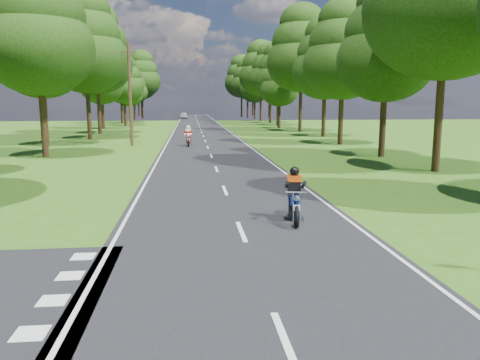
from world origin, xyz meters
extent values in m
plane|color=#2E5D15|center=(0.00, 0.00, 0.00)|extent=(160.00, 160.00, 0.00)
cube|color=black|center=(0.00, 50.00, 0.01)|extent=(7.00, 140.00, 0.02)
cube|color=silver|center=(0.00, -4.00, 0.02)|extent=(0.12, 2.00, 0.01)
cube|color=silver|center=(0.00, 2.00, 0.02)|extent=(0.12, 2.00, 0.01)
cube|color=silver|center=(0.00, 8.00, 0.02)|extent=(0.12, 2.00, 0.01)
cube|color=silver|center=(0.00, 14.00, 0.02)|extent=(0.12, 2.00, 0.01)
cube|color=silver|center=(0.00, 20.00, 0.02)|extent=(0.12, 2.00, 0.01)
cube|color=silver|center=(0.00, 26.00, 0.02)|extent=(0.12, 2.00, 0.01)
cube|color=silver|center=(0.00, 32.00, 0.02)|extent=(0.12, 2.00, 0.01)
cube|color=silver|center=(0.00, 38.00, 0.02)|extent=(0.12, 2.00, 0.01)
cube|color=silver|center=(0.00, 44.00, 0.02)|extent=(0.12, 2.00, 0.01)
cube|color=silver|center=(0.00, 50.00, 0.02)|extent=(0.12, 2.00, 0.01)
cube|color=silver|center=(0.00, 56.00, 0.02)|extent=(0.12, 2.00, 0.01)
cube|color=silver|center=(0.00, 62.00, 0.02)|extent=(0.12, 2.00, 0.01)
cube|color=silver|center=(0.00, 68.00, 0.02)|extent=(0.12, 2.00, 0.01)
cube|color=silver|center=(0.00, 74.00, 0.02)|extent=(0.12, 2.00, 0.01)
cube|color=silver|center=(0.00, 80.00, 0.02)|extent=(0.12, 2.00, 0.01)
cube|color=silver|center=(0.00, 86.00, 0.02)|extent=(0.12, 2.00, 0.01)
cube|color=silver|center=(0.00, 92.00, 0.02)|extent=(0.12, 2.00, 0.01)
cube|color=silver|center=(0.00, 98.00, 0.02)|extent=(0.12, 2.00, 0.01)
cube|color=silver|center=(0.00, 104.00, 0.02)|extent=(0.12, 2.00, 0.01)
cube|color=silver|center=(0.00, 110.00, 0.02)|extent=(0.12, 2.00, 0.01)
cube|color=silver|center=(0.00, 116.00, 0.02)|extent=(0.12, 2.00, 0.01)
cube|color=silver|center=(-3.30, 50.00, 0.02)|extent=(0.10, 140.00, 0.01)
cube|color=silver|center=(3.30, 50.00, 0.02)|extent=(0.10, 140.00, 0.01)
cube|color=silver|center=(-3.80, -3.30, 0.02)|extent=(0.50, 0.50, 0.01)
cube|color=silver|center=(-3.80, -2.10, 0.02)|extent=(0.50, 0.50, 0.01)
cube|color=silver|center=(-3.80, -0.90, 0.02)|extent=(0.50, 0.50, 0.01)
cube|color=silver|center=(-3.80, 0.30, 0.02)|extent=(0.50, 0.50, 0.01)
cylinder|color=black|center=(-10.57, 20.76, 1.96)|extent=(0.40, 0.40, 3.91)
ellipsoid|color=black|center=(-10.57, 20.76, 6.78)|extent=(6.85, 6.85, 5.82)
ellipsoid|color=black|center=(-10.57, 20.76, 8.68)|extent=(5.87, 5.87, 4.99)
cylinder|color=black|center=(-12.94, 29.18, 1.90)|extent=(0.40, 0.40, 3.79)
ellipsoid|color=black|center=(-12.94, 29.18, 6.57)|extent=(6.64, 6.64, 5.64)
ellipsoid|color=black|center=(-12.94, 29.18, 8.41)|extent=(5.69, 5.69, 4.84)
ellipsoid|color=black|center=(-12.94, 29.18, 10.26)|extent=(4.27, 4.27, 3.63)
cylinder|color=black|center=(-10.82, 35.60, 2.16)|extent=(0.40, 0.40, 4.32)
ellipsoid|color=black|center=(-10.82, 35.60, 7.47)|extent=(7.56, 7.56, 6.42)
ellipsoid|color=black|center=(-10.82, 35.60, 9.58)|extent=(6.48, 6.48, 5.51)
ellipsoid|color=black|center=(-10.82, 35.60, 11.68)|extent=(4.86, 4.86, 4.13)
cylinder|color=black|center=(-11.26, 43.10, 2.20)|extent=(0.40, 0.40, 4.40)
ellipsoid|color=black|center=(-11.26, 43.10, 7.62)|extent=(7.71, 7.71, 6.55)
ellipsoid|color=black|center=(-11.26, 43.10, 9.77)|extent=(6.60, 6.60, 5.61)
ellipsoid|color=black|center=(-11.26, 43.10, 11.92)|extent=(4.95, 4.95, 4.21)
cylinder|color=black|center=(-12.61, 52.78, 1.60)|extent=(0.40, 0.40, 3.20)
ellipsoid|color=black|center=(-12.61, 52.78, 5.54)|extent=(5.60, 5.60, 4.76)
ellipsoid|color=black|center=(-12.61, 52.78, 7.10)|extent=(4.80, 4.80, 4.08)
ellipsoid|color=black|center=(-12.61, 52.78, 8.66)|extent=(3.60, 3.60, 3.06)
cylinder|color=black|center=(-10.75, 60.15, 1.61)|extent=(0.40, 0.40, 3.22)
ellipsoid|color=black|center=(-10.75, 60.15, 5.58)|extent=(5.64, 5.64, 4.79)
ellipsoid|color=black|center=(-10.75, 60.15, 7.15)|extent=(4.83, 4.83, 4.11)
ellipsoid|color=black|center=(-10.75, 60.15, 8.72)|extent=(3.62, 3.62, 3.08)
cylinder|color=black|center=(-12.29, 67.91, 1.80)|extent=(0.40, 0.40, 3.61)
ellipsoid|color=black|center=(-12.29, 67.91, 6.25)|extent=(6.31, 6.31, 5.37)
ellipsoid|color=black|center=(-12.29, 67.91, 8.01)|extent=(5.41, 5.41, 4.60)
ellipsoid|color=black|center=(-12.29, 67.91, 9.76)|extent=(4.06, 4.06, 3.45)
cylinder|color=black|center=(-11.94, 75.74, 1.33)|extent=(0.40, 0.40, 2.67)
ellipsoid|color=black|center=(-11.94, 75.74, 4.62)|extent=(4.67, 4.67, 3.97)
ellipsoid|color=black|center=(-11.94, 75.74, 5.92)|extent=(4.00, 4.00, 3.40)
ellipsoid|color=black|center=(-11.94, 75.74, 7.22)|extent=(3.00, 3.00, 2.55)
cylinder|color=black|center=(-12.18, 84.90, 1.54)|extent=(0.40, 0.40, 3.09)
ellipsoid|color=black|center=(-12.18, 84.90, 5.34)|extent=(5.40, 5.40, 4.59)
ellipsoid|color=black|center=(-12.18, 84.90, 6.85)|extent=(4.63, 4.63, 3.93)
ellipsoid|color=black|center=(-12.18, 84.90, 8.35)|extent=(3.47, 3.47, 2.95)
cylinder|color=black|center=(-11.23, 91.41, 2.24)|extent=(0.40, 0.40, 4.48)
ellipsoid|color=black|center=(-11.23, 91.41, 7.75)|extent=(7.84, 7.84, 6.66)
ellipsoid|color=black|center=(-11.23, 91.41, 9.94)|extent=(6.72, 6.72, 5.71)
ellipsoid|color=black|center=(-11.23, 91.41, 12.12)|extent=(5.04, 5.04, 4.28)
cylinder|color=black|center=(-12.28, 100.39, 2.05)|extent=(0.40, 0.40, 4.09)
ellipsoid|color=black|center=(-12.28, 100.39, 7.09)|extent=(7.16, 7.16, 6.09)
ellipsoid|color=black|center=(-12.28, 100.39, 9.08)|extent=(6.14, 6.14, 5.22)
ellipsoid|color=black|center=(-12.28, 100.39, 11.08)|extent=(4.61, 4.61, 3.92)
cylinder|color=black|center=(11.06, 12.20, 2.28)|extent=(0.40, 0.40, 4.56)
ellipsoid|color=black|center=(11.06, 12.20, 7.89)|extent=(7.98, 7.98, 6.78)
cylinder|color=black|center=(10.92, 18.69, 1.75)|extent=(0.40, 0.40, 3.49)
ellipsoid|color=black|center=(10.92, 18.69, 6.05)|extent=(6.12, 6.12, 5.20)
ellipsoid|color=black|center=(10.92, 18.69, 7.75)|extent=(5.24, 5.24, 4.46)
ellipsoid|color=black|center=(10.92, 18.69, 9.46)|extent=(3.93, 3.93, 3.34)
cylinder|color=black|center=(11.06, 27.58, 1.85)|extent=(0.40, 0.40, 3.69)
ellipsoid|color=black|center=(11.06, 27.58, 6.39)|extent=(6.46, 6.46, 5.49)
ellipsoid|color=black|center=(11.06, 27.58, 8.19)|extent=(5.54, 5.54, 4.71)
ellipsoid|color=black|center=(11.06, 27.58, 9.99)|extent=(4.15, 4.15, 3.53)
cylinder|color=black|center=(12.17, 36.42, 1.87)|extent=(0.40, 0.40, 3.74)
ellipsoid|color=black|center=(12.17, 36.42, 6.48)|extent=(6.55, 6.55, 5.57)
ellipsoid|color=black|center=(12.17, 36.42, 8.31)|extent=(5.62, 5.62, 4.77)
ellipsoid|color=black|center=(12.17, 36.42, 10.13)|extent=(4.21, 4.21, 3.58)
cylinder|color=black|center=(11.72, 44.72, 2.32)|extent=(0.40, 0.40, 4.64)
ellipsoid|color=black|center=(11.72, 44.72, 8.04)|extent=(8.12, 8.12, 6.91)
ellipsoid|color=black|center=(11.72, 44.72, 10.30)|extent=(6.96, 6.96, 5.92)
ellipsoid|color=black|center=(11.72, 44.72, 12.56)|extent=(5.22, 5.22, 4.44)
cylinder|color=black|center=(10.55, 51.92, 1.45)|extent=(0.40, 0.40, 2.91)
ellipsoid|color=black|center=(10.55, 51.92, 5.03)|extent=(5.09, 5.09, 4.33)
ellipsoid|color=black|center=(10.55, 51.92, 6.45)|extent=(4.36, 4.36, 3.71)
ellipsoid|color=black|center=(10.55, 51.92, 7.87)|extent=(3.27, 3.27, 2.78)
cylinder|color=black|center=(11.77, 59.40, 1.94)|extent=(0.40, 0.40, 3.88)
ellipsoid|color=black|center=(11.77, 59.40, 6.71)|extent=(6.78, 6.78, 5.77)
ellipsoid|color=black|center=(11.77, 59.40, 8.60)|extent=(5.81, 5.81, 4.94)
ellipsoid|color=black|center=(11.77, 59.40, 10.49)|extent=(4.36, 4.36, 3.71)
cylinder|color=black|center=(12.10, 67.87, 2.09)|extent=(0.40, 0.40, 4.18)
ellipsoid|color=black|center=(12.10, 67.87, 7.23)|extent=(7.31, 7.31, 6.21)
ellipsoid|color=black|center=(12.10, 67.87, 9.27)|extent=(6.27, 6.27, 5.33)
ellipsoid|color=black|center=(12.10, 67.87, 11.31)|extent=(4.70, 4.70, 4.00)
cylinder|color=black|center=(11.80, 76.83, 2.32)|extent=(0.40, 0.40, 4.63)
ellipsoid|color=black|center=(11.80, 76.83, 8.02)|extent=(8.11, 8.11, 6.89)
ellipsoid|color=black|center=(11.80, 76.83, 10.28)|extent=(6.95, 6.95, 5.91)
ellipsoid|color=black|center=(11.80, 76.83, 12.54)|extent=(5.21, 5.21, 4.43)
cylinder|color=black|center=(11.69, 84.12, 1.68)|extent=(0.40, 0.40, 3.36)
ellipsoid|color=black|center=(11.69, 84.12, 5.82)|extent=(5.88, 5.88, 5.00)
ellipsoid|color=black|center=(11.69, 84.12, 7.46)|extent=(5.04, 5.04, 4.29)
ellipsoid|color=black|center=(11.69, 84.12, 9.10)|extent=(3.78, 3.78, 3.21)
cylinder|color=black|center=(11.14, 91.34, 2.04)|extent=(0.40, 0.40, 4.09)
ellipsoid|color=black|center=(11.14, 91.34, 7.07)|extent=(7.15, 7.15, 6.08)
ellipsoid|color=black|center=(11.14, 91.34, 9.07)|extent=(6.13, 6.13, 5.21)
ellipsoid|color=black|center=(11.14, 91.34, 11.06)|extent=(4.60, 4.60, 3.91)
cylinder|color=black|center=(10.68, 99.10, 2.24)|extent=(0.40, 0.40, 4.48)
ellipsoid|color=black|center=(10.68, 99.10, 7.76)|extent=(7.84, 7.84, 6.66)
ellipsoid|color=black|center=(10.68, 99.10, 9.94)|extent=(6.72, 6.72, 5.71)
ellipsoid|color=black|center=(10.68, 99.10, 12.13)|extent=(5.04, 5.04, 4.28)
cylinder|color=black|center=(-14.00, 110.00, 1.92)|extent=(0.40, 0.40, 3.84)
ellipsoid|color=black|center=(-14.00, 110.00, 6.65)|extent=(6.72, 6.72, 5.71)
ellipsoid|color=black|center=(-14.00, 110.00, 8.52)|extent=(5.76, 5.76, 4.90)
ellipsoid|color=black|center=(-14.00, 110.00, 10.39)|extent=(4.32, 4.32, 3.67)
cylinder|color=black|center=(15.00, 112.00, 2.08)|extent=(0.40, 0.40, 4.16)
ellipsoid|color=black|center=(15.00, 112.00, 7.20)|extent=(7.28, 7.28, 6.19)
ellipsoid|color=black|center=(15.00, 112.00, 9.23)|extent=(6.24, 6.24, 5.30)
ellipsoid|color=black|center=(15.00, 112.00, 11.26)|extent=(4.68, 4.68, 3.98)
cylinder|color=black|center=(-16.00, 95.00, 1.76)|extent=(0.40, 0.40, 3.52)
ellipsoid|color=black|center=(-16.00, 95.00, 6.09)|extent=(6.16, 6.16, 5.24)
ellipsoid|color=black|center=(-16.00, 95.00, 7.81)|extent=(5.28, 5.28, 4.49)
ellipsoid|color=black|center=(-16.00, 95.00, 9.53)|extent=(3.96, 3.96, 3.37)
cylinder|color=black|center=(17.00, 98.00, 2.24)|extent=(0.40, 0.40, 4.48)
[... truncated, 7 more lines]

